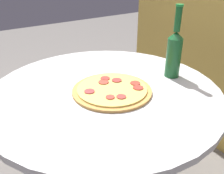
% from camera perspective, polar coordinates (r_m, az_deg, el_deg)
% --- Properties ---
extents(table, '(0.90, 0.90, 0.69)m').
position_cam_1_polar(table, '(1.07, -1.57, -8.86)').
color(table, silver).
rests_on(table, ground_plane).
extents(pizza, '(0.30, 0.30, 0.02)m').
position_cam_1_polar(pizza, '(0.95, 0.02, -0.64)').
color(pizza, '#C68E47').
rests_on(pizza, table).
extents(beer_bottle, '(0.06, 0.06, 0.30)m').
position_cam_1_polar(beer_bottle, '(1.07, 14.03, 7.87)').
color(beer_bottle, '#195628').
rests_on(beer_bottle, table).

